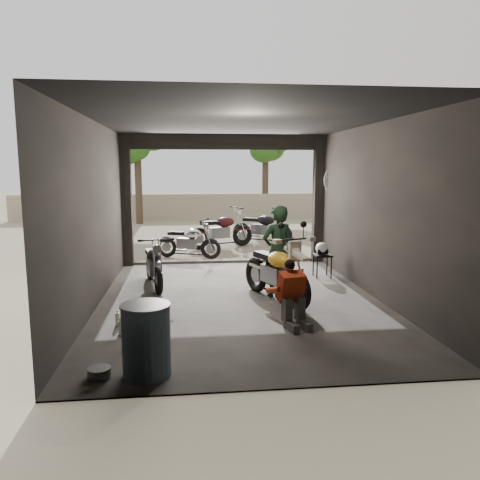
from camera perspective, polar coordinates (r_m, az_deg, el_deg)
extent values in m
plane|color=#7A6D56|center=(8.56, -0.02, -7.42)|extent=(80.00, 80.00, 0.00)
cube|color=#2D2B28|center=(8.56, -0.02, -7.36)|extent=(5.00, 7.00, 0.02)
plane|color=black|center=(8.27, -0.02, 14.40)|extent=(7.00, 7.00, 0.00)
cube|color=black|center=(4.83, 4.63, -0.59)|extent=(5.00, 0.02, 3.20)
cube|color=black|center=(8.36, -17.33, 2.96)|extent=(0.02, 7.00, 3.20)
cube|color=black|center=(8.90, 16.22, 3.33)|extent=(0.02, 7.00, 3.20)
cube|color=black|center=(11.67, -13.66, 4.63)|extent=(0.24, 0.24, 3.20)
cube|color=black|center=(12.04, 9.51, 4.87)|extent=(0.24, 0.24, 3.20)
cube|color=black|center=(11.65, -1.95, 11.85)|extent=(5.00, 0.16, 0.36)
cube|color=#2D2B28|center=(11.94, -1.90, -2.60)|extent=(5.00, 0.25, 0.08)
cube|color=gray|center=(22.27, -4.07, 4.09)|extent=(18.00, 0.30, 1.20)
cylinder|color=#382B1E|center=(20.79, -12.28, 6.88)|extent=(0.30, 0.30, 3.58)
ellipsoid|color=#1E4C14|center=(20.85, -12.48, 13.04)|extent=(2.20, 2.20, 3.14)
cylinder|color=#382B1E|center=(22.50, 3.09, 6.69)|extent=(0.30, 0.30, 3.20)
ellipsoid|color=#1E4C14|center=(22.52, 3.14, 11.79)|extent=(2.20, 2.20, 2.80)
imported|color=black|center=(8.72, 4.61, -1.39)|extent=(0.73, 0.60, 1.71)
cube|color=black|center=(10.38, 10.01, -1.84)|extent=(0.38, 0.38, 0.04)
cylinder|color=black|center=(10.24, 9.38, -3.41)|extent=(0.03, 0.03, 0.50)
cylinder|color=black|center=(10.33, 11.06, -3.35)|extent=(0.03, 0.03, 0.50)
cylinder|color=black|center=(10.53, 8.91, -3.06)|extent=(0.03, 0.03, 0.50)
cylinder|color=black|center=(10.62, 10.55, -3.00)|extent=(0.03, 0.03, 0.50)
ellipsoid|color=white|center=(10.37, 9.93, -1.01)|extent=(0.34, 0.35, 0.26)
cylinder|color=#405B6D|center=(5.55, -11.35, -12.04)|extent=(0.67, 0.67, 0.86)
cylinder|color=black|center=(11.93, 11.96, 2.61)|extent=(0.08, 0.08, 2.30)
cylinder|color=white|center=(11.85, 12.13, 7.13)|extent=(0.84, 0.03, 0.84)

